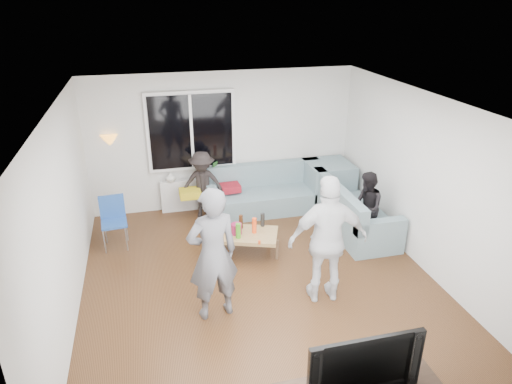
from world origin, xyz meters
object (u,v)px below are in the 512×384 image
object	(u,v)px
player_left	(213,255)
player_right	(328,240)
spectator_back	(203,185)
television	(360,358)
sofa_right_section	(355,207)
side_chair	(114,224)
sofa_back_section	(267,190)
spectator_right	(366,207)
floor_lamp	(114,175)
coffee_table	(242,244)

from	to	relation	value
player_left	player_right	world-z (taller)	player_right
spectator_back	television	distance (m)	4.87
sofa_right_section	player_right	size ratio (longest dim) A/B	1.11
spectator_back	sofa_right_section	bearing A→B (deg)	-11.40
side_chair	spectator_back	size ratio (longest dim) A/B	0.68
sofa_back_section	player_left	size ratio (longest dim) A/B	1.28
sofa_right_section	side_chair	size ratio (longest dim) A/B	2.33
spectator_right	spectator_back	xyz separation A→B (m)	(-2.51, 1.56, 0.03)
sofa_right_section	floor_lamp	xyz separation A→B (m)	(-4.07, 1.64, 0.36)
side_chair	spectator_right	bearing A→B (deg)	-15.24
floor_lamp	spectator_back	size ratio (longest dim) A/B	1.23
television	sofa_right_section	bearing A→B (deg)	65.09
sofa_right_section	coffee_table	size ratio (longest dim) A/B	1.82
coffee_table	side_chair	xyz separation A→B (m)	(-1.96, 0.75, 0.23)
floor_lamp	television	xyz separation A→B (m)	(2.38, -5.28, -0.02)
player_right	spectator_back	xyz separation A→B (m)	(-1.26, 2.90, -0.27)
sofa_back_section	spectator_right	bearing A→B (deg)	-49.68
side_chair	television	world-z (taller)	television
sofa_back_section	sofa_right_section	xyz separation A→B (m)	(1.30, -1.13, 0.00)
coffee_table	player_right	distance (m)	1.75
television	floor_lamp	bearing A→B (deg)	114.25
sofa_back_section	coffee_table	size ratio (longest dim) A/B	2.09
player_right	spectator_back	bearing A→B (deg)	-60.07
player_left	side_chair	bearing A→B (deg)	-68.44
floor_lamp	spectator_back	xyz separation A→B (m)	(1.56, -0.48, -0.15)
sofa_right_section	coffee_table	bearing A→B (deg)	100.39
coffee_table	television	bearing A→B (deg)	-82.71
floor_lamp	spectator_back	bearing A→B (deg)	-17.21
side_chair	player_left	size ratio (longest dim) A/B	0.48
coffee_table	television	size ratio (longest dim) A/B	0.99
sofa_right_section	player_left	xyz separation A→B (m)	(-2.77, -1.73, 0.47)
sofa_right_section	television	xyz separation A→B (m)	(-1.69, -3.64, 0.34)
sofa_back_section	sofa_right_section	size ratio (longest dim) A/B	1.15
coffee_table	spectator_right	world-z (taller)	spectator_right
player_right	television	size ratio (longest dim) A/B	1.62
sofa_back_section	coffee_table	bearing A→B (deg)	-118.08
coffee_table	floor_lamp	bearing A→B (deg)	134.06
sofa_right_section	television	bearing A→B (deg)	155.09
spectator_right	television	bearing A→B (deg)	-16.29
coffee_table	spectator_back	bearing A→B (deg)	104.65
sofa_right_section	spectator_right	size ratio (longest dim) A/B	1.65
player_left	spectator_back	world-z (taller)	player_left
side_chair	spectator_back	world-z (taller)	spectator_back
player_left	spectator_back	bearing A→B (deg)	-105.38
player_right	floor_lamp	bearing A→B (deg)	-43.77
coffee_table	floor_lamp	world-z (taller)	floor_lamp
coffee_table	spectator_right	bearing A→B (deg)	-0.38
player_left	coffee_table	bearing A→B (deg)	-126.49
floor_lamp	player_left	distance (m)	3.62
sofa_right_section	side_chair	world-z (taller)	side_chair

